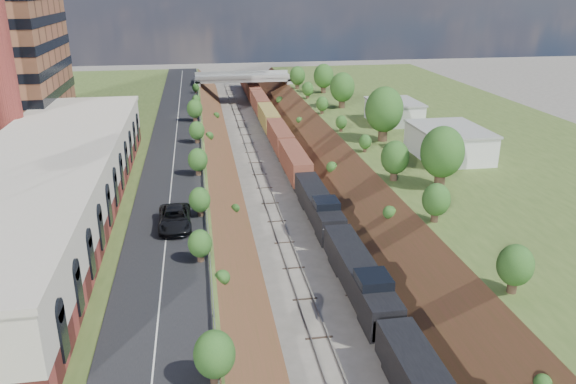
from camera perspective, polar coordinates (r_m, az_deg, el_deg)
name	(u,v)px	position (r m, az deg, el deg)	size (l,w,h in m)	color
platform_left	(52,176)	(87.62, -22.84, 1.54)	(44.00, 180.00, 5.00)	#415724
platform_right	(480,155)	(96.05, 18.96, 3.59)	(44.00, 180.00, 5.00)	#415724
embankment_left	(207,184)	(85.80, -8.23, 0.82)	(7.07, 180.00, 7.07)	brown
embankment_right	(348,176)	(88.75, 6.10, 1.58)	(7.07, 180.00, 7.07)	brown
rail_left_track	(262,180)	(86.25, -2.66, 1.18)	(1.58, 180.00, 0.18)	gray
rail_right_track	(295,179)	(86.95, 0.75, 1.36)	(1.58, 180.00, 0.18)	gray
road	(174,153)	(84.35, -11.47, 3.88)	(8.00, 180.00, 0.10)	black
guardrail	(202,149)	(83.94, -8.69, 4.33)	(0.10, 171.00, 0.70)	#99999E
commercial_building	(46,185)	(64.32, -23.39, 0.66)	(14.30, 62.30, 7.00)	brown
overpass	(243,83)	(145.37, -4.58, 10.97)	(24.50, 8.30, 7.40)	gray
white_building_near	(449,143)	(83.80, 16.02, 4.78)	(9.00, 12.00, 4.00)	silver
white_building_far	(394,113)	(103.41, 10.70, 7.94)	(8.00, 10.00, 3.60)	silver
tree_right_large	(442,153)	(70.03, 15.41, 3.89)	(5.25, 5.25, 7.61)	#473323
tree_left_crest	(206,265)	(46.17, -8.35, -7.33)	(2.45, 2.45, 3.55)	#473323
freight_train	(281,139)	(100.54, -0.74, 5.44)	(2.93, 149.72, 4.55)	black
suv	(175,218)	(58.06, -11.42, -2.63)	(3.23, 7.01, 1.95)	black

